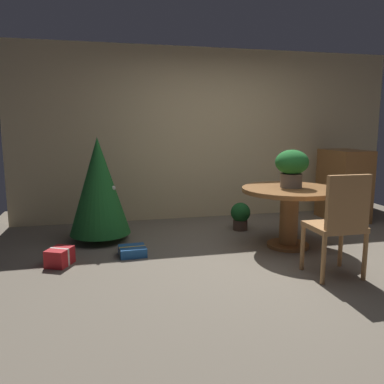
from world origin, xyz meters
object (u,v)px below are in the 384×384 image
Objects in this scene: gift_box_blue at (132,251)px; wooden_cabinet at (344,185)px; holiday_tree at (99,186)px; gift_box_red at (60,257)px; wooden_chair_near at (340,220)px; flower_vase at (292,166)px; potted_plant at (240,215)px; round_dining_table at (290,203)px.

gift_box_blue is 0.29× the size of wooden_cabinet.
wooden_cabinet is (3.67, 0.32, -0.16)m from holiday_tree.
wooden_cabinet is at bearing 15.49° from gift_box_red.
wooden_chair_near is 3.00× the size of gift_box_red.
flower_vase is 1.16× the size of potted_plant.
flower_vase is 1.45× the size of gift_box_blue.
wooden_chair_near reaches higher than round_dining_table.
holiday_tree is at bearing 62.64° from gift_box_red.
round_dining_table is 1.12× the size of wooden_chair_near.
gift_box_blue is 0.80× the size of potted_plant.
potted_plant is at bearing 2.49° from holiday_tree.
wooden_chair_near is at bearing -20.31° from gift_box_red.
wooden_chair_near is 1.93m from potted_plant.
potted_plant is (2.33, 0.90, 0.12)m from gift_box_red.
round_dining_table is at bearing -124.41° from flower_vase.
wooden_chair_near is (-0.03, -1.05, -0.41)m from flower_vase.
gift_box_red is at bearing -178.32° from flower_vase.
gift_box_blue is 1.75m from potted_plant.
potted_plant is at bearing 108.72° from round_dining_table.
holiday_tree is at bearing -175.08° from wooden_cabinet.
wooden_cabinet reaches higher than potted_plant.
wooden_cabinet is (1.44, 1.06, -0.44)m from flower_vase.
flower_vase is at bearing 88.48° from wooden_chair_near.
potted_plant is at bearing -172.46° from wooden_cabinet.
wooden_chair_near is 2.22m from gift_box_blue.
holiday_tree is 1.00m from gift_box_blue.
wooden_cabinet is at bearing 4.92° from holiday_tree.
round_dining_table is 1.83m from wooden_cabinet.
flower_vase reaches higher than round_dining_table.
wooden_cabinet is (1.47, 1.10, 0.01)m from round_dining_table.
holiday_tree is (-2.20, 0.78, 0.17)m from round_dining_table.
round_dining_table reaches higher than potted_plant.
round_dining_table is 2.94× the size of potted_plant.
round_dining_table is 2.34m from holiday_tree.
gift_box_red is (-2.62, -0.04, -0.44)m from round_dining_table.
round_dining_table is 0.45m from flower_vase.
round_dining_table is 2.53× the size of flower_vase.
wooden_chair_near is 0.94× the size of wooden_cabinet.
gift_box_red is (-0.42, -0.82, -0.61)m from holiday_tree.
flower_vase is at bearing -143.77° from wooden_cabinet.
round_dining_table is 3.68× the size of gift_box_blue.
wooden_chair_near reaches higher than potted_plant.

